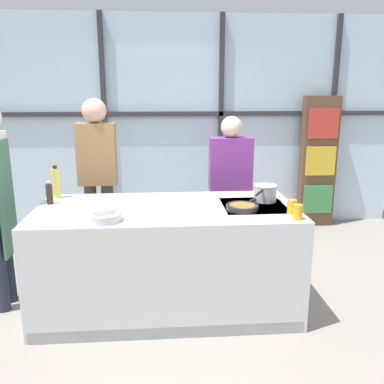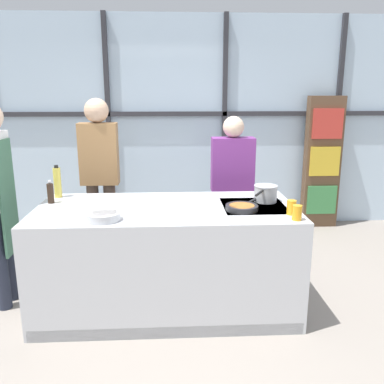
{
  "view_description": "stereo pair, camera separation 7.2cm",
  "coord_description": "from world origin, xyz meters",
  "px_view_note": "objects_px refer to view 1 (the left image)",
  "views": [
    {
      "loc": [
        -0.03,
        -3.23,
        1.84
      ],
      "look_at": [
        0.22,
        0.1,
        1.0
      ],
      "focal_mm": 38.0,
      "sensor_mm": 36.0,
      "label": 1
    },
    {
      "loc": [
        0.04,
        -3.24,
        1.84
      ],
      "look_at": [
        0.22,
        0.1,
        1.0
      ],
      "focal_mm": 38.0,
      "sensor_mm": 36.0,
      "label": 2
    }
  ],
  "objects_px": {
    "spectator_center_left": "(230,182)",
    "oil_bottle": "(56,183)",
    "white_plate": "(100,210)",
    "spectator_far_left": "(98,170)",
    "mixing_bowl": "(104,217)",
    "saucepan": "(265,193)",
    "pepper_grinder": "(49,193)",
    "frying_pan": "(243,207)",
    "juice_glass_far": "(292,207)",
    "juice_glass_near": "(298,212)"
  },
  "relations": [
    {
      "from": "spectator_far_left",
      "to": "oil_bottle",
      "type": "height_order",
      "value": "spectator_far_left"
    },
    {
      "from": "spectator_center_left",
      "to": "mixing_bowl",
      "type": "height_order",
      "value": "spectator_center_left"
    },
    {
      "from": "spectator_far_left",
      "to": "spectator_center_left",
      "type": "bearing_deg",
      "value": -180.0
    },
    {
      "from": "mixing_bowl",
      "to": "juice_glass_far",
      "type": "bearing_deg",
      "value": 2.79
    },
    {
      "from": "mixing_bowl",
      "to": "oil_bottle",
      "type": "bearing_deg",
      "value": 125.99
    },
    {
      "from": "spectator_far_left",
      "to": "frying_pan",
      "type": "distance_m",
      "value": 1.72
    },
    {
      "from": "frying_pan",
      "to": "oil_bottle",
      "type": "distance_m",
      "value": 1.67
    },
    {
      "from": "spectator_far_left",
      "to": "saucepan",
      "type": "height_order",
      "value": "spectator_far_left"
    },
    {
      "from": "spectator_far_left",
      "to": "juice_glass_far",
      "type": "bearing_deg",
      "value": 143.47
    },
    {
      "from": "saucepan",
      "to": "pepper_grinder",
      "type": "xyz_separation_m",
      "value": [
        -1.84,
        0.05,
        0.01
      ]
    },
    {
      "from": "spectator_far_left",
      "to": "oil_bottle",
      "type": "relative_size",
      "value": 6.03
    },
    {
      "from": "mixing_bowl",
      "to": "oil_bottle",
      "type": "relative_size",
      "value": 0.88
    },
    {
      "from": "spectator_center_left",
      "to": "white_plate",
      "type": "xyz_separation_m",
      "value": [
        -1.24,
        -1.05,
        0.02
      ]
    },
    {
      "from": "spectator_center_left",
      "to": "saucepan",
      "type": "xyz_separation_m",
      "value": [
        0.16,
        -0.86,
        0.09
      ]
    },
    {
      "from": "spectator_center_left",
      "to": "oil_bottle",
      "type": "bearing_deg",
      "value": 19.95
    },
    {
      "from": "spectator_center_left",
      "to": "oil_bottle",
      "type": "xyz_separation_m",
      "value": [
        -1.68,
        -0.61,
        0.15
      ]
    },
    {
      "from": "spectator_far_left",
      "to": "saucepan",
      "type": "bearing_deg",
      "value": 151.16
    },
    {
      "from": "oil_bottle",
      "to": "juice_glass_far",
      "type": "height_order",
      "value": "oil_bottle"
    },
    {
      "from": "oil_bottle",
      "to": "pepper_grinder",
      "type": "height_order",
      "value": "oil_bottle"
    },
    {
      "from": "mixing_bowl",
      "to": "pepper_grinder",
      "type": "distance_m",
      "value": 0.73
    },
    {
      "from": "oil_bottle",
      "to": "frying_pan",
      "type": "bearing_deg",
      "value": -17.2
    },
    {
      "from": "spectator_far_left",
      "to": "spectator_center_left",
      "type": "distance_m",
      "value": 1.41
    },
    {
      "from": "mixing_bowl",
      "to": "juice_glass_near",
      "type": "bearing_deg",
      "value": -2.78
    },
    {
      "from": "saucepan",
      "to": "mixing_bowl",
      "type": "bearing_deg",
      "value": -161.14
    },
    {
      "from": "spectator_far_left",
      "to": "juice_glass_far",
      "type": "height_order",
      "value": "spectator_far_left"
    },
    {
      "from": "white_plate",
      "to": "oil_bottle",
      "type": "bearing_deg",
      "value": 135.07
    },
    {
      "from": "spectator_far_left",
      "to": "spectator_center_left",
      "type": "height_order",
      "value": "spectator_far_left"
    },
    {
      "from": "spectator_far_left",
      "to": "white_plate",
      "type": "height_order",
      "value": "spectator_far_left"
    },
    {
      "from": "saucepan",
      "to": "pepper_grinder",
      "type": "relative_size",
      "value": 1.71
    },
    {
      "from": "spectator_far_left",
      "to": "oil_bottle",
      "type": "xyz_separation_m",
      "value": [
        -0.28,
        -0.61,
        0.01
      ]
    },
    {
      "from": "juice_glass_far",
      "to": "white_plate",
      "type": "bearing_deg",
      "value": 172.7
    },
    {
      "from": "oil_bottle",
      "to": "juice_glass_near",
      "type": "relative_size",
      "value": 2.59
    },
    {
      "from": "oil_bottle",
      "to": "juice_glass_far",
      "type": "distance_m",
      "value": 2.05
    },
    {
      "from": "spectator_center_left",
      "to": "pepper_grinder",
      "type": "distance_m",
      "value": 1.87
    },
    {
      "from": "spectator_center_left",
      "to": "white_plate",
      "type": "height_order",
      "value": "spectator_center_left"
    },
    {
      "from": "spectator_center_left",
      "to": "white_plate",
      "type": "distance_m",
      "value": 1.62
    },
    {
      "from": "spectator_far_left",
      "to": "spectator_center_left",
      "type": "xyz_separation_m",
      "value": [
        1.4,
        -0.0,
        -0.15
      ]
    },
    {
      "from": "mixing_bowl",
      "to": "juice_glass_near",
      "type": "height_order",
      "value": "juice_glass_near"
    },
    {
      "from": "white_plate",
      "to": "spectator_far_left",
      "type": "bearing_deg",
      "value": 98.95
    },
    {
      "from": "oil_bottle",
      "to": "juice_glass_near",
      "type": "bearing_deg",
      "value": -21.61
    },
    {
      "from": "juice_glass_near",
      "to": "juice_glass_far",
      "type": "height_order",
      "value": "same"
    },
    {
      "from": "spectator_far_left",
      "to": "pepper_grinder",
      "type": "xyz_separation_m",
      "value": [
        -0.29,
        -0.81,
        -0.04
      ]
    },
    {
      "from": "spectator_center_left",
      "to": "oil_bottle",
      "type": "distance_m",
      "value": 1.79
    },
    {
      "from": "white_plate",
      "to": "mixing_bowl",
      "type": "bearing_deg",
      "value": -75.11
    },
    {
      "from": "saucepan",
      "to": "oil_bottle",
      "type": "relative_size",
      "value": 1.17
    },
    {
      "from": "spectator_far_left",
      "to": "mixing_bowl",
      "type": "distance_m",
      "value": 1.34
    },
    {
      "from": "saucepan",
      "to": "juice_glass_far",
      "type": "height_order",
      "value": "saucepan"
    },
    {
      "from": "white_plate",
      "to": "juice_glass_near",
      "type": "xyz_separation_m",
      "value": [
        1.51,
        -0.33,
        0.05
      ]
    },
    {
      "from": "spectator_center_left",
      "to": "saucepan",
      "type": "relative_size",
      "value": 4.6
    },
    {
      "from": "white_plate",
      "to": "juice_glass_far",
      "type": "xyz_separation_m",
      "value": [
        1.51,
        -0.19,
        0.05
      ]
    }
  ]
}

